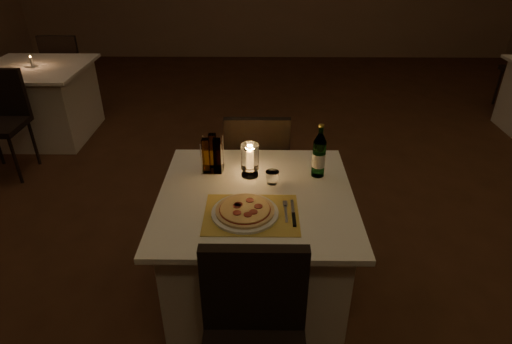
{
  "coord_description": "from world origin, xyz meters",
  "views": [
    {
      "loc": [
        -0.12,
        -2.28,
        1.93
      ],
      "look_at": [
        -0.14,
        -0.42,
        0.86
      ],
      "focal_mm": 30.0,
      "sensor_mm": 36.0,
      "label": 1
    }
  ],
  "objects_px": {
    "tumbler": "(272,178)",
    "water_bottle": "(319,156)",
    "main_table": "(256,249)",
    "neighbor_table_left": "(42,102)",
    "plate": "(245,213)",
    "pizza": "(245,210)",
    "hurricane_candle": "(250,158)",
    "chair_far": "(257,161)",
    "chair_near": "(254,335)"
  },
  "relations": [
    {
      "from": "pizza",
      "to": "hurricane_candle",
      "type": "distance_m",
      "value": 0.38
    },
    {
      "from": "chair_far",
      "to": "pizza",
      "type": "relative_size",
      "value": 3.21
    },
    {
      "from": "tumbler",
      "to": "water_bottle",
      "type": "height_order",
      "value": "water_bottle"
    },
    {
      "from": "main_table",
      "to": "tumbler",
      "type": "bearing_deg",
      "value": 51.83
    },
    {
      "from": "chair_far",
      "to": "pizza",
      "type": "xyz_separation_m",
      "value": [
        -0.05,
        -0.89,
        0.22
      ]
    },
    {
      "from": "tumbler",
      "to": "hurricane_candle",
      "type": "bearing_deg",
      "value": 145.47
    },
    {
      "from": "chair_far",
      "to": "hurricane_candle",
      "type": "relative_size",
      "value": 4.78
    },
    {
      "from": "hurricane_candle",
      "to": "water_bottle",
      "type": "bearing_deg",
      "value": 1.01
    },
    {
      "from": "pizza",
      "to": "water_bottle",
      "type": "xyz_separation_m",
      "value": [
        0.39,
        0.38,
        0.09
      ]
    },
    {
      "from": "main_table",
      "to": "neighbor_table_left",
      "type": "xyz_separation_m",
      "value": [
        -2.22,
        2.27,
        0.0
      ]
    },
    {
      "from": "tumbler",
      "to": "water_bottle",
      "type": "xyz_separation_m",
      "value": [
        0.25,
        0.09,
        0.09
      ]
    },
    {
      "from": "chair_near",
      "to": "pizza",
      "type": "bearing_deg",
      "value": 95.33
    },
    {
      "from": "plate",
      "to": "tumbler",
      "type": "height_order",
      "value": "tumbler"
    },
    {
      "from": "water_bottle",
      "to": "main_table",
      "type": "bearing_deg",
      "value": -149.61
    },
    {
      "from": "chair_near",
      "to": "neighbor_table_left",
      "type": "relative_size",
      "value": 0.9
    },
    {
      "from": "main_table",
      "to": "neighbor_table_left",
      "type": "height_order",
      "value": "same"
    },
    {
      "from": "water_bottle",
      "to": "tumbler",
      "type": "bearing_deg",
      "value": -160.46
    },
    {
      "from": "chair_near",
      "to": "chair_far",
      "type": "relative_size",
      "value": 1.0
    },
    {
      "from": "main_table",
      "to": "plate",
      "type": "xyz_separation_m",
      "value": [
        -0.05,
        -0.18,
        0.38
      ]
    },
    {
      "from": "chair_far",
      "to": "pizza",
      "type": "bearing_deg",
      "value": -93.19
    },
    {
      "from": "main_table",
      "to": "hurricane_candle",
      "type": "bearing_deg",
      "value": 100.46
    },
    {
      "from": "plate",
      "to": "tumbler",
      "type": "distance_m",
      "value": 0.32
    },
    {
      "from": "plate",
      "to": "tumbler",
      "type": "bearing_deg",
      "value": 64.89
    },
    {
      "from": "chair_far",
      "to": "plate",
      "type": "relative_size",
      "value": 2.81
    },
    {
      "from": "plate",
      "to": "pizza",
      "type": "distance_m",
      "value": 0.02
    },
    {
      "from": "water_bottle",
      "to": "pizza",
      "type": "bearing_deg",
      "value": -135.7
    },
    {
      "from": "chair_far",
      "to": "neighbor_table_left",
      "type": "distance_m",
      "value": 2.72
    },
    {
      "from": "chair_far",
      "to": "tumbler",
      "type": "bearing_deg",
      "value": -82.0
    },
    {
      "from": "main_table",
      "to": "plate",
      "type": "height_order",
      "value": "plate"
    },
    {
      "from": "chair_near",
      "to": "pizza",
      "type": "relative_size",
      "value": 3.21
    },
    {
      "from": "main_table",
      "to": "hurricane_candle",
      "type": "distance_m",
      "value": 0.51
    },
    {
      "from": "chair_near",
      "to": "water_bottle",
      "type": "xyz_separation_m",
      "value": [
        0.34,
        0.91,
        0.31
      ]
    },
    {
      "from": "neighbor_table_left",
      "to": "chair_near",
      "type": "bearing_deg",
      "value": -53.43
    },
    {
      "from": "pizza",
      "to": "tumbler",
      "type": "xyz_separation_m",
      "value": [
        0.14,
        0.29,
        0.01
      ]
    },
    {
      "from": "pizza",
      "to": "hurricane_candle",
      "type": "xyz_separation_m",
      "value": [
        0.01,
        0.37,
        0.08
      ]
    },
    {
      "from": "main_table",
      "to": "pizza",
      "type": "height_order",
      "value": "pizza"
    },
    {
      "from": "chair_far",
      "to": "neighbor_table_left",
      "type": "relative_size",
      "value": 0.9
    },
    {
      "from": "main_table",
      "to": "neighbor_table_left",
      "type": "bearing_deg",
      "value": 134.27
    },
    {
      "from": "chair_far",
      "to": "neighbor_table_left",
      "type": "bearing_deg",
      "value": 144.87
    },
    {
      "from": "chair_near",
      "to": "neighbor_table_left",
      "type": "bearing_deg",
      "value": 126.57
    },
    {
      "from": "main_table",
      "to": "chair_near",
      "type": "xyz_separation_m",
      "value": [
        0.0,
        -0.71,
        0.18
      ]
    },
    {
      "from": "chair_far",
      "to": "neighbor_table_left",
      "type": "xyz_separation_m",
      "value": [
        -2.22,
        1.56,
        -0.18
      ]
    },
    {
      "from": "chair_far",
      "to": "plate",
      "type": "height_order",
      "value": "chair_far"
    },
    {
      "from": "chair_far",
      "to": "water_bottle",
      "type": "xyz_separation_m",
      "value": [
        0.34,
        -0.52,
        0.31
      ]
    },
    {
      "from": "chair_far",
      "to": "tumbler",
      "type": "relative_size",
      "value": 12.54
    },
    {
      "from": "tumbler",
      "to": "hurricane_candle",
      "type": "relative_size",
      "value": 0.38
    },
    {
      "from": "chair_near",
      "to": "neighbor_table_left",
      "type": "xyz_separation_m",
      "value": [
        -2.22,
        2.99,
        -0.18
      ]
    },
    {
      "from": "plate",
      "to": "hurricane_candle",
      "type": "relative_size",
      "value": 1.7
    },
    {
      "from": "chair_near",
      "to": "hurricane_candle",
      "type": "height_order",
      "value": "hurricane_candle"
    },
    {
      "from": "chair_far",
      "to": "hurricane_candle",
      "type": "height_order",
      "value": "hurricane_candle"
    }
  ]
}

